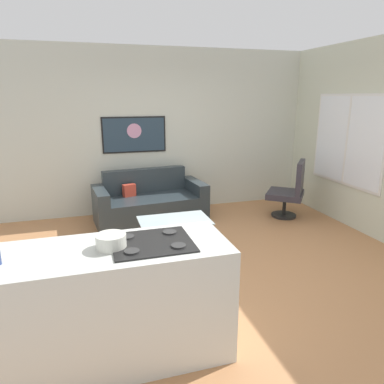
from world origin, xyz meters
name	(u,v)px	position (x,y,z in m)	size (l,w,h in m)	color
ground	(208,268)	(0.00, 0.00, -0.02)	(6.40, 6.40, 0.04)	#B77C4E
back_wall	(164,132)	(0.00, 2.42, 1.40)	(6.40, 0.05, 2.80)	beige
right_wall	(380,141)	(2.62, 0.30, 1.40)	(0.05, 6.40, 2.80)	beige
couch	(150,204)	(-0.38, 1.84, 0.28)	(1.84, 0.99, 0.82)	#293237
coffee_table	(174,222)	(-0.27, 0.61, 0.38)	(0.93, 0.59, 0.42)	silver
armchair	(290,191)	(1.92, 1.33, 0.47)	(0.82, 0.82, 0.97)	black
kitchen_counter	(112,304)	(-1.21, -1.23, 0.47)	(1.79, 0.70, 0.95)	silver
mixing_bowl	(111,242)	(-1.19, -1.24, 0.98)	(0.22, 0.22, 0.11)	silver
wall_painting	(134,135)	(-0.52, 2.38, 1.37)	(1.08, 0.03, 0.61)	black
window	(347,140)	(2.59, 0.90, 1.34)	(0.03, 1.55, 1.40)	silver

